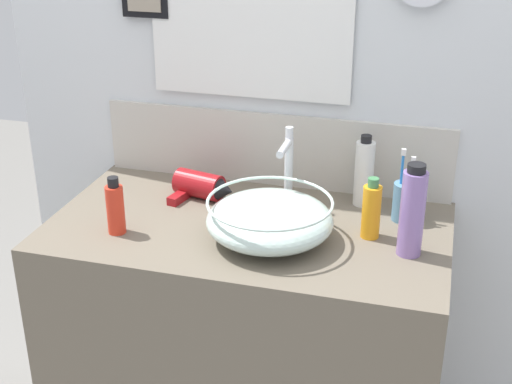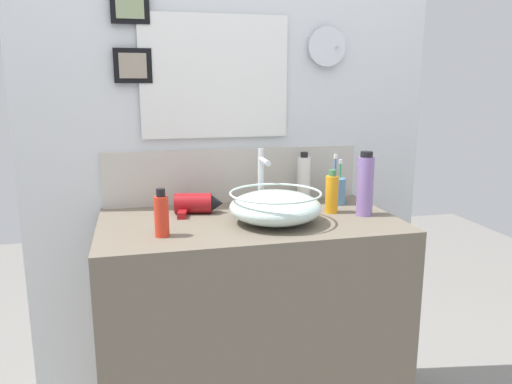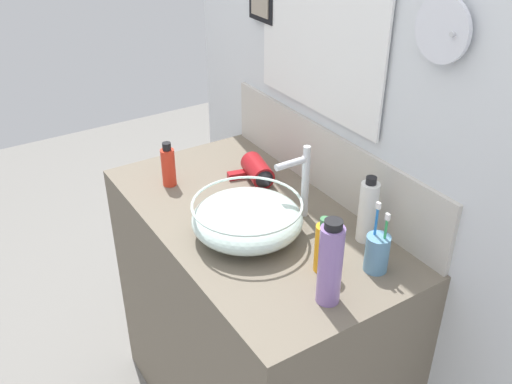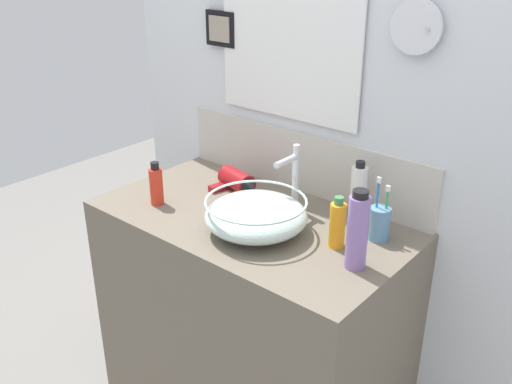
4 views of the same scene
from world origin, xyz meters
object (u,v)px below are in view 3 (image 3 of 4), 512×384
Objects in this scene: hair_drier at (258,172)px; lotion_bottle at (368,211)px; glass_bowl_sink at (247,218)px; soap_dispenser at (168,166)px; toothbrush_cup at (377,253)px; shampoo_bottle at (324,247)px; faucet at (302,178)px; spray_bottle at (330,263)px.

hair_drier is 0.93× the size of lotion_bottle.
soap_dispenser reaches higher than glass_bowl_sink.
soap_dispenser is (-0.40, -0.07, 0.01)m from glass_bowl_sink.
toothbrush_cup is (0.57, 0.01, 0.02)m from hair_drier.
shampoo_bottle is at bearing 19.43° from glass_bowl_sink.
soap_dispenser is at bearing -146.75° from faucet.
lotion_bottle is at bearing 150.00° from toothbrush_cup.
lotion_bottle is 0.69m from soap_dispenser.
spray_bottle reaches higher than lotion_bottle.
hair_drier is at bearing 179.19° from faucet.
shampoo_bottle is at bearing 13.48° from soap_dispenser.
glass_bowl_sink is 0.35m from lotion_bottle.
shampoo_bottle is at bearing -23.29° from faucet.
glass_bowl_sink is 1.37× the size of faucet.
lotion_bottle is at bearing 120.35° from spray_bottle.
glass_bowl_sink is 0.35m from spray_bottle.
faucet is 0.48m from soap_dispenser.
faucet reaches higher than glass_bowl_sink.
shampoo_bottle is (-0.08, -0.12, 0.02)m from toothbrush_cup.
spray_bottle is (0.35, -0.17, -0.02)m from faucet.
soap_dispenser is (-0.75, -0.09, -0.04)m from spray_bottle.
toothbrush_cup is at bearing 98.74° from spray_bottle.
glass_bowl_sink is 1.70× the size of hair_drier.
hair_drier is 0.30m from soap_dispenser.
lotion_bottle is at bearing 54.37° from glass_bowl_sink.
lotion_bottle is at bearing 103.40° from shampoo_bottle.
glass_bowl_sink is at bearing -37.99° from hair_drier.
faucet is 0.33m from toothbrush_cup.
spray_bottle is (0.35, 0.02, 0.06)m from glass_bowl_sink.
spray_bottle is at bearing 3.72° from glass_bowl_sink.
hair_drier is 0.46m from lotion_bottle.
glass_bowl_sink is at bearing -90.00° from faucet.
faucet is 1.44× the size of shampoo_bottle.
faucet is at bearing 156.71° from shampoo_bottle.
spray_bottle reaches higher than glass_bowl_sink.
spray_bottle is at bearing -16.09° from hair_drier.
spray_bottle reaches higher than hair_drier.
faucet is at bearing 33.25° from soap_dispenser.
lotion_bottle reaches higher than soap_dispenser.
faucet is 0.27m from shampoo_bottle.
shampoo_bottle is (0.50, -0.11, 0.04)m from hair_drier.
glass_bowl_sink is at bearing -125.63° from lotion_bottle.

